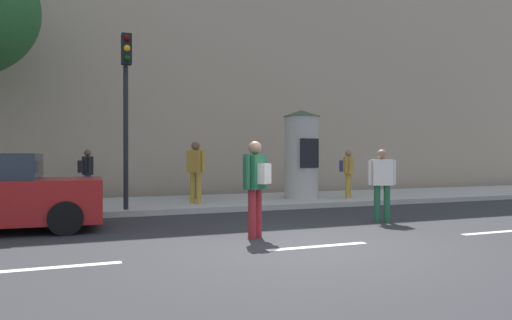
{
  "coord_description": "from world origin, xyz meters",
  "views": [
    {
      "loc": [
        -3.78,
        -6.78,
        1.48
      ],
      "look_at": [
        -0.29,
        2.0,
        1.4
      ],
      "focal_mm": 33.17,
      "sensor_mm": 36.0,
      "label": 1
    }
  ],
  "objects_px": {
    "pedestrian_tallest": "(256,180)",
    "pedestrian_with_backpack": "(87,170)",
    "traffic_light": "(126,92)",
    "pedestrian_with_bag": "(348,170)",
    "pedestrian_in_dark_shirt": "(196,167)",
    "pedestrian_in_light_jacket": "(382,179)",
    "poster_column": "(301,154)",
    "pedestrian_near_pole": "(196,169)"
  },
  "relations": [
    {
      "from": "pedestrian_with_backpack",
      "to": "pedestrian_near_pole",
      "type": "distance_m",
      "value": 3.26
    },
    {
      "from": "poster_column",
      "to": "pedestrian_tallest",
      "type": "bearing_deg",
      "value": -124.24
    },
    {
      "from": "pedestrian_in_light_jacket",
      "to": "pedestrian_in_dark_shirt",
      "type": "bearing_deg",
      "value": 128.19
    },
    {
      "from": "pedestrian_tallest",
      "to": "pedestrian_near_pole",
      "type": "distance_m",
      "value": 6.58
    },
    {
      "from": "pedestrian_tallest",
      "to": "pedestrian_near_pole",
      "type": "height_order",
      "value": "pedestrian_near_pole"
    },
    {
      "from": "pedestrian_in_light_jacket",
      "to": "pedestrian_with_backpack",
      "type": "bearing_deg",
      "value": 134.43
    },
    {
      "from": "pedestrian_in_dark_shirt",
      "to": "poster_column",
      "type": "bearing_deg",
      "value": 6.98
    },
    {
      "from": "pedestrian_with_bag",
      "to": "pedestrian_in_dark_shirt",
      "type": "distance_m",
      "value": 4.96
    },
    {
      "from": "pedestrian_with_backpack",
      "to": "pedestrian_in_dark_shirt",
      "type": "bearing_deg",
      "value": -36.14
    },
    {
      "from": "traffic_light",
      "to": "pedestrian_with_bag",
      "type": "xyz_separation_m",
      "value": [
        6.93,
        0.86,
        -2.01
      ]
    },
    {
      "from": "pedestrian_tallest",
      "to": "pedestrian_in_dark_shirt",
      "type": "xyz_separation_m",
      "value": [
        0.18,
        5.03,
        0.13
      ]
    },
    {
      "from": "traffic_light",
      "to": "pedestrian_in_dark_shirt",
      "type": "distance_m",
      "value": 2.86
    },
    {
      "from": "pedestrian_with_backpack",
      "to": "pedestrian_tallest",
      "type": "bearing_deg",
      "value": -69.65
    },
    {
      "from": "pedestrian_tallest",
      "to": "pedestrian_in_dark_shirt",
      "type": "relative_size",
      "value": 1.01
    },
    {
      "from": "poster_column",
      "to": "pedestrian_with_bag",
      "type": "relative_size",
      "value": 1.82
    },
    {
      "from": "pedestrian_with_bag",
      "to": "pedestrian_near_pole",
      "type": "relative_size",
      "value": 0.95
    },
    {
      "from": "traffic_light",
      "to": "poster_column",
      "type": "relative_size",
      "value": 1.55
    },
    {
      "from": "pedestrian_near_pole",
      "to": "pedestrian_with_bag",
      "type": "bearing_deg",
      "value": -18.88
    },
    {
      "from": "pedestrian_in_light_jacket",
      "to": "pedestrian_with_backpack",
      "type": "relative_size",
      "value": 1.06
    },
    {
      "from": "poster_column",
      "to": "pedestrian_with_backpack",
      "type": "xyz_separation_m",
      "value": [
        -6.34,
        1.61,
        -0.5
      ]
    },
    {
      "from": "pedestrian_in_light_jacket",
      "to": "pedestrian_tallest",
      "type": "bearing_deg",
      "value": -164.92
    },
    {
      "from": "traffic_light",
      "to": "pedestrian_with_bag",
      "type": "distance_m",
      "value": 7.27
    },
    {
      "from": "pedestrian_with_backpack",
      "to": "poster_column",
      "type": "bearing_deg",
      "value": -14.27
    },
    {
      "from": "pedestrian_tallest",
      "to": "pedestrian_in_light_jacket",
      "type": "relative_size",
      "value": 1.07
    },
    {
      "from": "pedestrian_with_bag",
      "to": "poster_column",
      "type": "bearing_deg",
      "value": 162.34
    },
    {
      "from": "pedestrian_tallest",
      "to": "pedestrian_with_backpack",
      "type": "relative_size",
      "value": 1.14
    },
    {
      "from": "poster_column",
      "to": "pedestrian_near_pole",
      "type": "height_order",
      "value": "poster_column"
    },
    {
      "from": "pedestrian_in_light_jacket",
      "to": "pedestrian_with_bag",
      "type": "xyz_separation_m",
      "value": [
        1.72,
        4.09,
        0.1
      ]
    },
    {
      "from": "pedestrian_with_backpack",
      "to": "traffic_light",
      "type": "bearing_deg",
      "value": -74.28
    },
    {
      "from": "pedestrian_near_pole",
      "to": "pedestrian_in_dark_shirt",
      "type": "distance_m",
      "value": 1.59
    },
    {
      "from": "pedestrian_with_bag",
      "to": "traffic_light",
      "type": "bearing_deg",
      "value": -172.95
    },
    {
      "from": "pedestrian_with_backpack",
      "to": "pedestrian_near_pole",
      "type": "xyz_separation_m",
      "value": [
        3.22,
        -0.51,
        0.02
      ]
    },
    {
      "from": "pedestrian_tallest",
      "to": "pedestrian_in_light_jacket",
      "type": "height_order",
      "value": "pedestrian_tallest"
    },
    {
      "from": "pedestrian_with_backpack",
      "to": "pedestrian_in_dark_shirt",
      "type": "height_order",
      "value": "pedestrian_in_dark_shirt"
    },
    {
      "from": "traffic_light",
      "to": "pedestrian_with_backpack",
      "type": "bearing_deg",
      "value": 105.72
    },
    {
      "from": "pedestrian_in_light_jacket",
      "to": "pedestrian_with_backpack",
      "type": "distance_m",
      "value": 8.62
    },
    {
      "from": "pedestrian_tallest",
      "to": "pedestrian_near_pole",
      "type": "bearing_deg",
      "value": 84.77
    },
    {
      "from": "pedestrian_in_light_jacket",
      "to": "pedestrian_in_dark_shirt",
      "type": "relative_size",
      "value": 0.94
    },
    {
      "from": "pedestrian_tallest",
      "to": "pedestrian_with_bag",
      "type": "distance_m",
      "value": 7.17
    },
    {
      "from": "traffic_light",
      "to": "poster_column",
      "type": "bearing_deg",
      "value": 13.35
    },
    {
      "from": "pedestrian_in_light_jacket",
      "to": "pedestrian_with_backpack",
      "type": "height_order",
      "value": "pedestrian_with_backpack"
    },
    {
      "from": "traffic_light",
      "to": "pedestrian_with_bag",
      "type": "height_order",
      "value": "traffic_light"
    }
  ]
}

